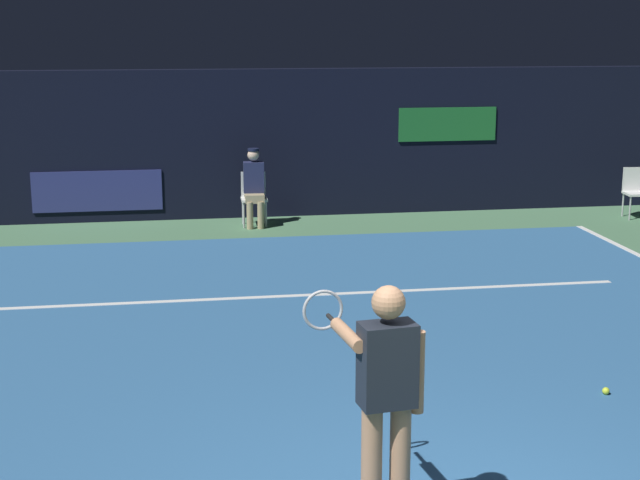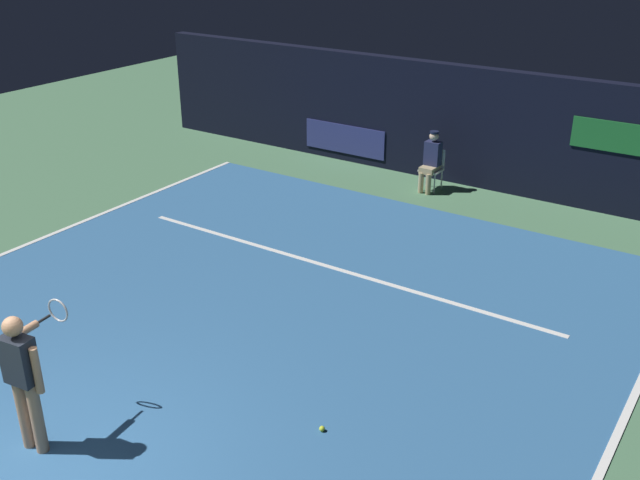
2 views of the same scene
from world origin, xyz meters
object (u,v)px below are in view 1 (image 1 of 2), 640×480
(tennis_player, at_px, (385,394))
(line_judge_on_chair, at_px, (254,186))
(courtside_chair_near, at_px, (636,189))
(tennis_ball, at_px, (606,391))

(tennis_player, xyz_separation_m, line_judge_on_chair, (0.07, 10.09, -0.30))
(courtside_chair_near, bearing_deg, line_judge_on_chair, 177.12)
(line_judge_on_chair, height_order, courtside_chair_near, line_judge_on_chair)
(tennis_ball, bearing_deg, tennis_player, -141.90)
(tennis_player, distance_m, line_judge_on_chair, 10.10)
(line_judge_on_chair, bearing_deg, courtside_chair_near, -2.88)
(tennis_player, height_order, line_judge_on_chair, tennis_player)
(tennis_player, relative_size, courtside_chair_near, 1.97)
(tennis_player, xyz_separation_m, courtside_chair_near, (6.82, 9.75, -0.49))
(line_judge_on_chair, distance_m, tennis_ball, 8.48)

